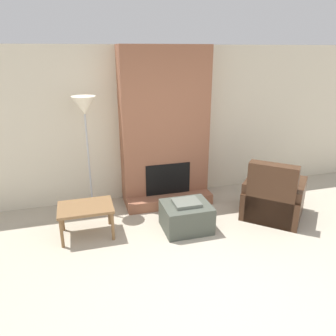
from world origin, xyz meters
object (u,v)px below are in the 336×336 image
Objects in this scene: ottoman at (186,216)px; side_table at (86,210)px; floor_lamp_left at (84,110)px; armchair at (273,199)px.

ottoman is 1.45m from side_table.
armchair is at bearing -19.52° from floor_lamp_left.
side_table is 1.47m from floor_lamp_left.
armchair is at bearing -4.75° from side_table.
side_table is at bearing 38.15° from armchair.
side_table reaches higher than ottoman.
floor_lamp_left is at bearing 143.43° from ottoman.
side_table is (-1.42, 0.23, 0.19)m from ottoman.
armchair is at bearing -0.35° from ottoman.
armchair is 2.87m from side_table.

